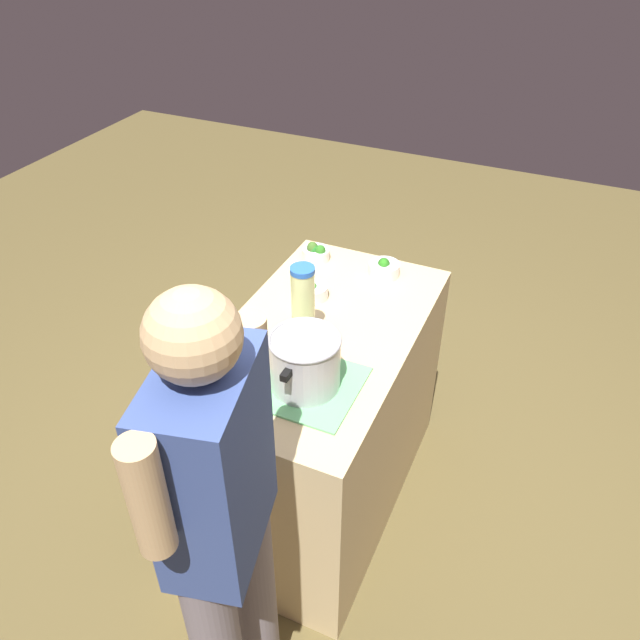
# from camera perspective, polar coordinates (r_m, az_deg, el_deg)

# --- Properties ---
(ground_plane) EXTENTS (8.00, 8.00, 0.00)m
(ground_plane) POSITION_cam_1_polar(r_m,az_deg,el_deg) (2.94, -0.00, -15.17)
(ground_plane) COLOR brown
(counter_slab) EXTENTS (1.19, 0.67, 0.91)m
(counter_slab) POSITION_cam_1_polar(r_m,az_deg,el_deg) (2.60, -0.00, -8.96)
(counter_slab) COLOR #D2B782
(counter_slab) RESTS_ON ground_plane
(dish_cloth) EXTENTS (0.33, 0.35, 0.01)m
(dish_cloth) POSITION_cam_1_polar(r_m,az_deg,el_deg) (2.07, -1.33, -5.90)
(dish_cloth) COLOR #69BD78
(dish_cloth) RESTS_ON counter_slab
(cooking_pot) EXTENTS (0.30, 0.23, 0.19)m
(cooking_pot) POSITION_cam_1_polar(r_m,az_deg,el_deg) (2.00, -1.38, -3.74)
(cooking_pot) COLOR #B7B7BC
(cooking_pot) RESTS_ON dish_cloth
(lemonade_pitcher) EXTENTS (0.09, 0.09, 0.30)m
(lemonade_pitcher) POSITION_cam_1_polar(r_m,az_deg,el_deg) (2.18, -1.55, 1.52)
(lemonade_pitcher) COLOR #E7ED9B
(lemonade_pitcher) RESTS_ON counter_slab
(broccoli_bowl_front) EXTENTS (0.12, 0.12, 0.08)m
(broccoli_bowl_front) POSITION_cam_1_polar(r_m,az_deg,el_deg) (2.70, -0.38, 6.17)
(broccoli_bowl_front) COLOR silver
(broccoli_bowl_front) RESTS_ON counter_slab
(broccoli_bowl_center) EXTENTS (0.13, 0.13, 0.08)m
(broccoli_bowl_center) POSITION_cam_1_polar(r_m,az_deg,el_deg) (2.61, 5.85, 4.71)
(broccoli_bowl_center) COLOR silver
(broccoli_bowl_center) RESTS_ON counter_slab
(broccoli_bowl_back) EXTENTS (0.12, 0.12, 0.07)m
(broccoli_bowl_back) POSITION_cam_1_polar(r_m,az_deg,el_deg) (2.46, -0.65, 2.65)
(broccoli_bowl_back) COLOR silver
(broccoli_bowl_back) RESTS_ON counter_slab
(person_cook) EXTENTS (0.50, 0.27, 1.66)m
(person_cook) POSITION_cam_1_polar(r_m,az_deg,el_deg) (1.70, -8.82, -18.67)
(person_cook) COLOR gray
(person_cook) RESTS_ON ground_plane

